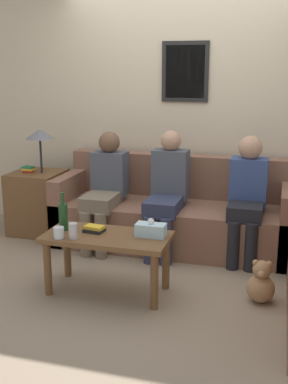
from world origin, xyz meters
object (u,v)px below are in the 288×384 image
(couch_main, at_px, (174,215))
(coffee_table, at_px, (107,244))
(drinking_glass, at_px, (59,233))
(teddy_bear, at_px, (261,284))
(wine_bottle, at_px, (63,216))
(person_middle, at_px, (167,188))
(person_right, at_px, (247,193))
(person_left, at_px, (105,185))

(couch_main, distance_m, coffee_table, 1.24)
(drinking_glass, relative_size, teddy_bear, 0.26)
(coffee_table, height_order, drinking_glass, drinking_glass)
(coffee_table, bearing_deg, wine_bottle, 177.78)
(teddy_bear, bearing_deg, drinking_glass, -167.76)
(person_middle, bearing_deg, coffee_table, -103.36)
(person_right, bearing_deg, wine_bottle, -143.55)
(person_right, xyz_separation_m, teddy_bear, (0.19, -0.86, -0.49))
(wine_bottle, height_order, person_middle, person_middle)
(wine_bottle, distance_m, teddy_bear, 1.62)
(couch_main, bearing_deg, person_right, -14.46)
(drinking_glass, distance_m, teddy_bear, 1.59)
(coffee_table, xyz_separation_m, person_middle, (0.24, 1.01, 0.23))
(coffee_table, height_order, teddy_bear, coffee_table)
(couch_main, xyz_separation_m, drinking_glass, (-0.59, -1.38, 0.21))
(couch_main, xyz_separation_m, wine_bottle, (-0.64, -1.19, 0.29))
(wine_bottle, relative_size, person_left, 0.27)
(coffee_table, xyz_separation_m, teddy_bear, (1.18, 0.15, -0.25))
(coffee_table, distance_m, drinking_glass, 0.39)
(coffee_table, distance_m, person_middle, 1.06)
(wine_bottle, height_order, drinking_glass, wine_bottle)
(drinking_glass, distance_m, person_right, 1.78)
(person_middle, bearing_deg, couch_main, 81.52)
(wine_bottle, bearing_deg, person_middle, 58.34)
(coffee_table, relative_size, person_right, 0.86)
(drinking_glass, xyz_separation_m, person_left, (-0.06, 1.16, 0.10))
(couch_main, relative_size, wine_bottle, 7.47)
(wine_bottle, bearing_deg, person_right, 36.45)
(coffee_table, xyz_separation_m, wine_bottle, (-0.37, 0.01, 0.20))
(drinking_glass, bearing_deg, person_middle, 64.42)
(person_right, relative_size, teddy_bear, 3.39)
(couch_main, relative_size, drinking_glass, 26.45)
(couch_main, height_order, drinking_glass, couch_main)
(coffee_table, distance_m, person_left, 1.08)
(coffee_table, relative_size, wine_bottle, 3.16)
(drinking_glass, xyz_separation_m, person_right, (1.31, 1.19, 0.11))
(couch_main, height_order, person_left, person_left)
(coffee_table, height_order, person_left, person_left)
(couch_main, distance_m, person_middle, 0.38)
(person_middle, bearing_deg, drinking_glass, -115.58)
(couch_main, xyz_separation_m, person_middle, (-0.03, -0.20, 0.32))
(drinking_glass, bearing_deg, coffee_table, 27.87)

